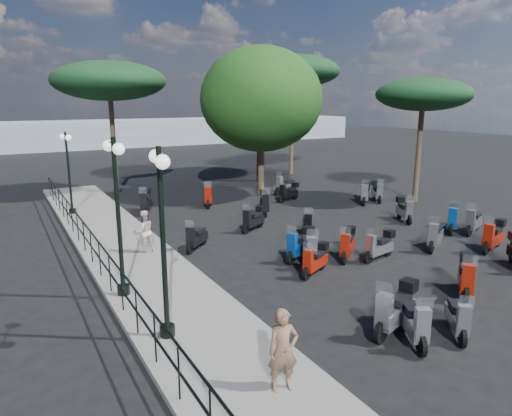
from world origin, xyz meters
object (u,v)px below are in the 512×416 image
scooter_26 (452,219)px  scooter_27 (473,222)px  scooter_8 (309,251)px  scooter_17 (289,193)px  scooter_1 (414,323)px  scooter_15 (379,247)px  scooter_13 (466,277)px  broadleaf_tree (261,100)px  scooter_11 (209,197)px  scooter_23 (285,186)px  scooter_19 (493,237)px  pine_1 (293,71)px  lamp_post_0 (163,232)px  scooter_29 (366,194)px  lamp_post_2 (68,168)px  pine_2 (109,81)px  pine_3 (423,95)px  pedestrian_far (144,231)px  scooter_14 (348,245)px  scooter_3 (315,261)px  scooter_6 (458,319)px  scooter_21 (435,237)px  scooter_10 (254,220)px  scooter_22 (404,211)px  scooter_28 (377,192)px  scooter_5 (146,202)px  scooter_7 (395,310)px  woman (283,350)px  scooter_16 (264,203)px  scooter_4 (196,238)px  pine_0 (259,69)px  scooter_9 (307,225)px  lamp_post_1 (118,207)px

scooter_26 → scooter_27: (0.47, -0.65, -0.06)m
scooter_8 → scooter_17: size_ratio=1.08×
scooter_1 → scooter_15: size_ratio=0.96×
scooter_13 → broadleaf_tree: (1.99, 14.86, 4.89)m
scooter_11 → scooter_23: size_ratio=0.95×
scooter_19 → scooter_26: (0.88, 2.41, 0.01)m
scooter_8 → pine_1: bearing=-95.9°
lamp_post_0 → scooter_29: size_ratio=3.04×
lamp_post_2 → pine_2: pine_2 is taller
scooter_13 → pine_3: (8.55, 9.37, 5.12)m
scooter_13 → pedestrian_far: bearing=2.2°
scooter_14 → scooter_3: bearing=69.0°
scooter_11 → scooter_14: scooter_11 is taller
scooter_6 → scooter_21: bearing=-96.7°
scooter_15 → pine_2: pine_2 is taller
scooter_10 → scooter_22: scooter_22 is taller
scooter_28 → scooter_5: bearing=14.2°
scooter_7 → scooter_19: 8.08m
lamp_post_2 → scooter_19: bearing=-54.5°
woman → scooter_6: bearing=12.2°
scooter_14 → scooter_21: scooter_21 is taller
scooter_11 → scooter_26: (6.99, -9.35, 0.05)m
lamp_post_0 → pine_3: 18.65m
scooter_7 → scooter_19: (7.66, 2.57, -0.02)m
scooter_27 → pine_3: pine_3 is taller
scooter_26 → scooter_16: bearing=3.3°
scooter_13 → scooter_4: bearing=-5.3°
scooter_7 → scooter_17: (5.84, 13.29, -0.08)m
lamp_post_2 → scooter_19: size_ratio=2.19×
lamp_post_0 → scooter_14: 7.95m
pedestrian_far → scooter_7: pedestrian_far is taller
scooter_19 → pine_0: pine_0 is taller
woman → scooter_21: size_ratio=1.01×
scooter_4 → scooter_23: size_ratio=0.72×
scooter_29 → pine_3: pine_3 is taller
scooter_26 → scooter_13: bearing=94.4°
scooter_3 → scooter_14: size_ratio=1.03×
scooter_4 → scooter_6: scooter_4 is taller
woman → pine_3: bearing=48.4°
scooter_6 → scooter_8: (-0.23, 5.55, 0.07)m
scooter_29 → scooter_22: bearing=122.0°
lamp_post_0 → scooter_19: lamp_post_0 is taller
scooter_6 → pine_2: pine_2 is taller
scooter_7 → broadleaf_tree: bearing=-37.3°
scooter_9 → broadleaf_tree: (2.40, 7.86, 4.97)m
pedestrian_far → broadleaf_tree: (8.89, 7.05, 4.52)m
lamp_post_2 → pine_0: 14.09m
scooter_15 → scooter_28: bearing=-55.1°
lamp_post_0 → scooter_28: 17.33m
scooter_16 → lamp_post_1: bearing=63.5°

